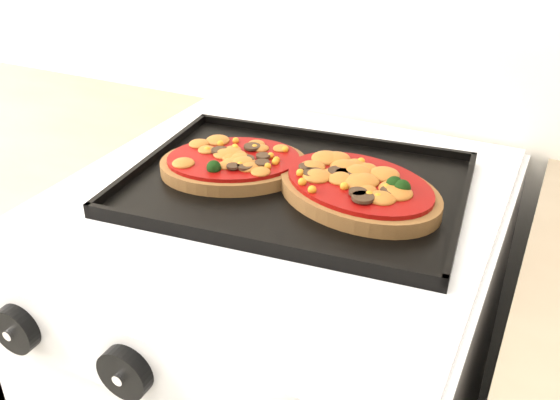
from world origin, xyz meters
The scene contains 6 objects.
control_panel centered at (-0.03, 1.39, 0.85)m, with size 0.60×0.02×0.09m, color silver.
knob_left centered at (-0.19, 1.37, 0.85)m, with size 0.06×0.06×0.02m, color black.
knob_center centered at (-0.04, 1.37, 0.85)m, with size 0.06×0.06×0.02m, color black.
baking_tray centered at (-0.01, 1.71, 0.92)m, with size 0.46×0.34×0.02m, color black.
pizza_left centered at (-0.10, 1.71, 0.94)m, with size 0.21×0.16×0.03m, color brown, non-canonical shape.
pizza_right centered at (0.08, 1.71, 0.94)m, with size 0.24×0.17×0.03m, color brown, non-canonical shape.
Camera 1 is at (0.31, 1.01, 1.32)m, focal length 40.00 mm.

